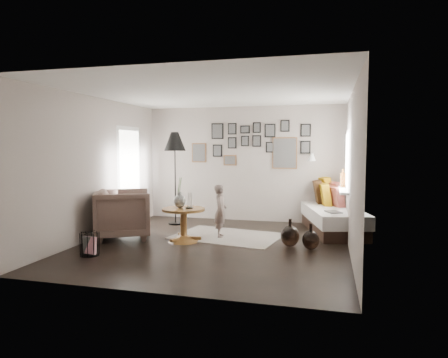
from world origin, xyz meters
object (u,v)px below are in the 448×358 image
(pedestal_table, at_px, (184,226))
(demijohn_small, at_px, (311,240))
(magazine_basket, at_px, (90,244))
(demijohn_large, at_px, (290,236))
(daybed, at_px, (333,215))
(floor_lamp, at_px, (175,145))
(child, at_px, (220,211))
(vase, at_px, (180,199))
(armchair, at_px, (123,214))

(pedestal_table, relative_size, demijohn_small, 1.77)
(magazine_basket, height_order, demijohn_large, demijohn_large)
(daybed, distance_m, floor_lamp, 3.61)
(demijohn_small, height_order, child, child)
(vase, distance_m, magazine_basket, 1.72)
(vase, bearing_deg, floor_lamp, 114.43)
(magazine_basket, xyz_separation_m, child, (1.64, 1.73, 0.32))
(pedestal_table, relative_size, floor_lamp, 0.38)
(magazine_basket, bearing_deg, child, 46.52)
(magazine_basket, relative_size, child, 0.36)
(pedestal_table, height_order, vase, vase)
(pedestal_table, xyz_separation_m, daybed, (2.59, 1.61, 0.05))
(floor_lamp, height_order, demijohn_small, floor_lamp)
(floor_lamp, bearing_deg, vase, -65.57)
(vase, height_order, magazine_basket, vase)
(pedestal_table, xyz_separation_m, armchair, (-1.18, -0.03, 0.17))
(armchair, relative_size, demijohn_small, 2.30)
(daybed, relative_size, magazine_basket, 6.36)
(pedestal_table, bearing_deg, demijohn_large, 2.89)
(vase, xyz_separation_m, daybed, (2.67, 1.59, -0.44))
(vase, height_order, demijohn_large, vase)
(floor_lamp, height_order, magazine_basket, floor_lamp)
(armchair, bearing_deg, daybed, -94.88)
(pedestal_table, xyz_separation_m, demijohn_small, (2.22, -0.03, -0.11))
(floor_lamp, relative_size, demijohn_large, 4.22)
(pedestal_table, bearing_deg, magazine_basket, -131.38)
(floor_lamp, bearing_deg, daybed, 2.57)
(daybed, height_order, child, daybed)
(demijohn_large, bearing_deg, floor_lamp, 152.35)
(floor_lamp, relative_size, magazine_basket, 5.60)
(magazine_basket, bearing_deg, demijohn_large, 24.22)
(demijohn_small, xyz_separation_m, child, (-1.68, 0.51, 0.33))
(armchair, height_order, demijohn_small, armchair)
(child, bearing_deg, pedestal_table, 116.03)
(vase, relative_size, child, 0.55)
(vase, xyz_separation_m, child, (0.63, 0.47, -0.27))
(daybed, relative_size, child, 2.30)
(floor_lamp, relative_size, demijohn_small, 4.64)
(pedestal_table, xyz_separation_m, demijohn_large, (1.87, 0.09, -0.09))
(magazine_basket, height_order, child, child)
(vase, distance_m, daybed, 3.14)
(floor_lamp, xyz_separation_m, demijohn_large, (2.61, -1.37, -1.54))
(pedestal_table, distance_m, floor_lamp, 2.19)
(vase, height_order, demijohn_small, vase)
(pedestal_table, distance_m, armchair, 1.20)
(daybed, bearing_deg, magazine_basket, -156.58)
(child, bearing_deg, daybed, -76.95)
(pedestal_table, bearing_deg, daybed, 31.89)
(pedestal_table, height_order, demijohn_small, pedestal_table)
(pedestal_table, bearing_deg, child, 41.77)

